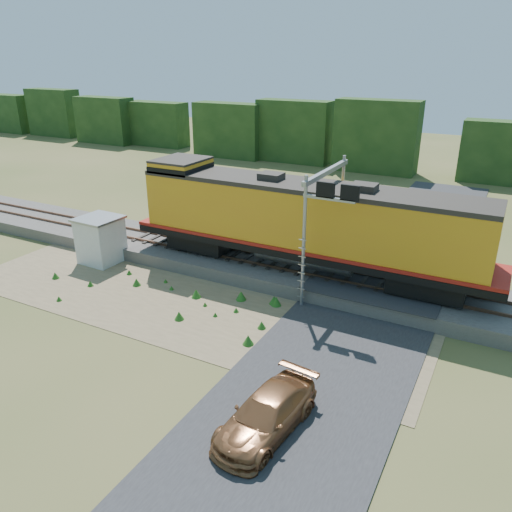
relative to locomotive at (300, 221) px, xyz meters
The scene contains 11 objects.
ground 7.42m from the locomotive, 111.79° to the right, with size 140.00×140.00×0.00m, color #475123.
ballast 4.03m from the locomotive, behind, with size 70.00×5.00×0.80m, color slate.
rails 3.66m from the locomotive, behind, with size 70.00×1.54×0.16m.
dirt_shoulder 7.92m from the locomotive, 128.65° to the right, with size 26.00×8.00×0.03m, color #8C7754.
road 7.84m from the locomotive, 48.81° to the right, with size 7.00×66.00×0.86m.
tree_line_north 32.09m from the locomotive, 94.29° to the left, with size 130.00×3.00×6.50m.
weed_clumps 9.10m from the locomotive, 134.99° to the right, with size 15.00×6.20×0.56m, color #265E1B, non-canonical shape.
locomotive is the anchor object (origin of this frame).
shed 12.68m from the locomotive, 165.39° to the right, with size 2.55×2.55×2.93m.
signal_gantry 2.47m from the locomotive, 20.42° to the right, with size 2.76×6.20×6.95m.
car 13.01m from the locomotive, 71.52° to the right, with size 1.95×4.79×1.39m, color brown.
Camera 1 is at (12.61, -18.47, 12.26)m, focal length 35.00 mm.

